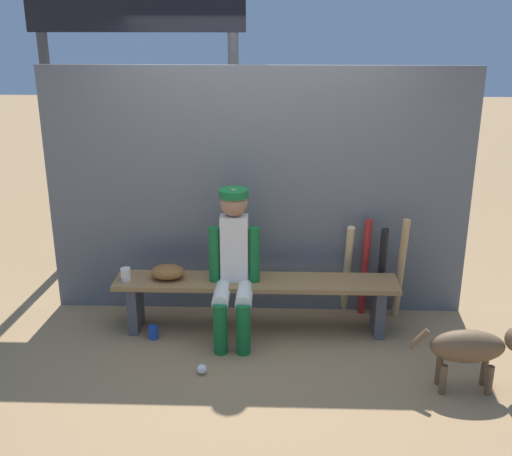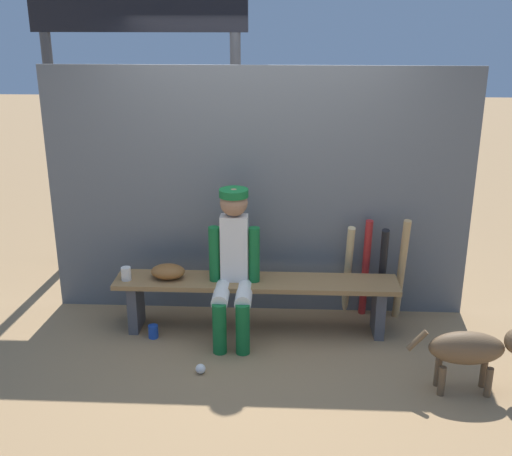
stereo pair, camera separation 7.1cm
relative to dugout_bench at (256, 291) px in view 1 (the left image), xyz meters
The scene contains 14 objects.
ground_plane 0.35m from the dugout_bench, ahead, with size 30.00×30.00×0.00m, color #9E7A51.
chainlink_fence 0.83m from the dugout_bench, 90.00° to the left, with size 3.59×0.03×2.13m, color #595E63.
dugout_bench is the anchor object (origin of this frame).
player_seated 0.37m from the dugout_bench, 148.46° to the right, with size 0.41×0.55×1.23m.
baseball_glove 0.74m from the dugout_bench, behind, with size 0.28×0.20×0.12m, color brown.
bat_wood_natural 0.85m from the dugout_bench, 23.18° to the left, with size 0.06×0.06×0.85m, color tan.
bat_aluminum_red 0.98m from the dugout_bench, 19.06° to the left, with size 0.06×0.06×0.89m, color #B22323.
bat_aluminum_black 1.09m from the dugout_bench, 13.41° to the left, with size 0.06×0.06×0.86m, color black.
bat_wood_tan 1.25m from the dugout_bench, 11.75° to the left, with size 0.06×0.06×0.93m, color tan.
baseball 0.85m from the dugout_bench, 118.69° to the right, with size 0.07×0.07×0.07m, color white.
cup_on_ground 0.90m from the dugout_bench, 168.18° to the right, with size 0.08×0.08×0.11m, color #1E47AD.
cup_on_bench 1.07m from the dugout_bench, behind, with size 0.08×0.08×0.11m, color silver.
scoreboard 2.70m from the dugout_bench, 129.44° to the left, with size 2.29×0.27×3.46m.
dog 1.75m from the dugout_bench, 27.79° to the right, with size 0.84×0.20×0.49m.
Camera 1 is at (0.16, -4.71, 2.55)m, focal length 44.22 mm.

